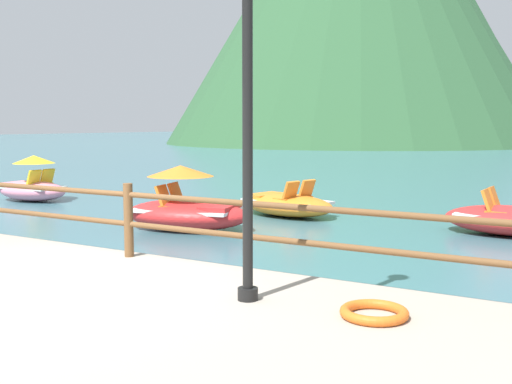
{
  "coord_description": "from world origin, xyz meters",
  "views": [
    {
      "loc": [
        5.3,
        -4.34,
        2.1
      ],
      "look_at": [
        -0.1,
        5.0,
        0.9
      ],
      "focal_mm": 42.89,
      "sensor_mm": 36.0,
      "label": 1
    }
  ],
  "objects": [
    {
      "name": "dock_railing",
      "position": [
        0.0,
        1.55,
        0.99
      ],
      "size": [
        23.92,
        0.12,
        0.95
      ],
      "color": "brown",
      "rests_on": "promenade_dock"
    },
    {
      "name": "lamp_post",
      "position": [
        2.33,
        0.64,
        3.1
      ],
      "size": [
        0.28,
        0.28,
        4.52
      ],
      "color": "black",
      "rests_on": "promenade_dock"
    },
    {
      "name": "life_ring",
      "position": [
        3.57,
        0.73,
        0.45
      ],
      "size": [
        0.61,
        0.61,
        0.09
      ],
      "primitive_type": "torus",
      "color": "orange",
      "rests_on": "promenade_dock"
    },
    {
      "name": "pedal_boat_0",
      "position": [
        -1.96,
        5.44,
        0.43
      ],
      "size": [
        2.82,
        1.91,
        1.28
      ],
      "color": "red",
      "rests_on": "ground"
    },
    {
      "name": "pedal_boat_1",
      "position": [
        -8.38,
        7.02,
        0.42
      ],
      "size": [
        2.23,
        1.28,
        1.25
      ],
      "color": "pink",
      "rests_on": "ground"
    },
    {
      "name": "pedal_boat_4",
      "position": [
        -1.09,
        8.11,
        0.27
      ],
      "size": [
        2.75,
        1.97,
        0.84
      ],
      "color": "orange",
      "rests_on": "ground"
    },
    {
      "name": "pedal_boat_5",
      "position": [
        3.75,
        8.05,
        0.29
      ],
      "size": [
        2.49,
        1.47,
        0.88
      ],
      "color": "red",
      "rests_on": "ground"
    }
  ]
}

